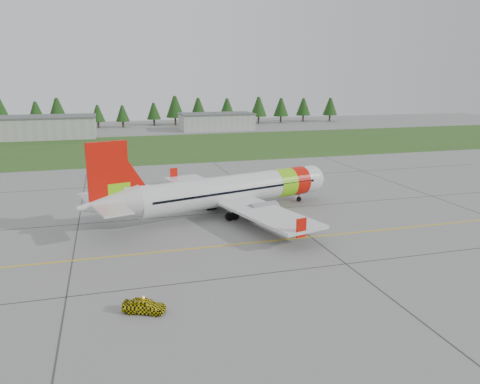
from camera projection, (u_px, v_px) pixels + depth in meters
name	position (u px, v px, depth m)	size (l,w,h in m)	color
ground	(245.00, 276.00, 41.58)	(320.00, 320.00, 0.00)	gray
aircraft	(228.00, 191.00, 60.05)	(33.80, 31.87, 10.46)	silver
follow_me_car	(143.00, 292.00, 34.76)	(1.31, 1.11, 3.27)	yellow
grass_strip	(153.00, 147.00, 118.15)	(320.00, 50.00, 0.03)	#30561E
taxi_guideline	(223.00, 246.00, 49.05)	(120.00, 0.25, 0.02)	gold
hangar_west	(38.00, 128.00, 135.58)	(32.00, 14.00, 6.00)	#A8A8A3
hangar_east	(216.00, 122.00, 157.83)	(24.00, 12.00, 5.20)	#A8A8A3
treeline	(137.00, 112.00, 169.26)	(160.00, 8.00, 10.00)	#1C3F14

